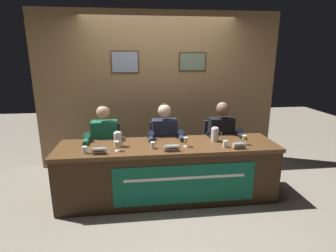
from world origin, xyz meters
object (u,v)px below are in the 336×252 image
at_px(chair_right, 218,150).
at_px(juice_glass_right, 244,138).
at_px(conference_table, 169,165).
at_px(nameplate_center, 172,148).
at_px(juice_glass_center, 186,140).
at_px(water_pitcher_right_side, 215,134).
at_px(nameplate_right, 239,146).
at_px(panelist_right, 222,137).
at_px(juice_glass_left, 117,144).
at_px(panelist_left, 105,142).
at_px(panelist_center, 165,139).
at_px(water_cup_right, 225,144).
at_px(water_pitcher_left_side, 118,139).
at_px(chair_center, 164,152).
at_px(nameplate_left, 99,151).
at_px(water_cup_left, 85,150).
at_px(water_cup_center, 153,146).
at_px(chair_left, 107,155).

xyz_separation_m(chair_right, juice_glass_right, (0.13, -0.68, 0.41)).
bearing_deg(conference_table, nameplate_center, -85.55).
height_order(juice_glass_center, juice_glass_right, same).
height_order(conference_table, water_pitcher_right_side, water_pitcher_right_side).
relative_size(nameplate_center, chair_right, 0.21).
bearing_deg(nameplate_right, juice_glass_right, 50.74).
distance_m(nameplate_center, panelist_right, 1.05).
xyz_separation_m(juice_glass_left, juice_glass_center, (0.86, 0.06, 0.00)).
height_order(panelist_left, panelist_center, same).
distance_m(juice_glass_left, water_cup_right, 1.36).
height_order(juice_glass_center, water_cup_right, juice_glass_center).
distance_m(panelist_right, water_pitcher_left_side, 1.55).
bearing_deg(panelist_right, panelist_left, 180.00).
bearing_deg(nameplate_center, panelist_center, 91.55).
bearing_deg(water_cup_right, nameplate_center, -174.42).
relative_size(water_cup_right, water_pitcher_left_side, 0.40).
distance_m(panelist_center, water_pitcher_right_side, 0.73).
distance_m(panelist_left, chair_center, 0.93).
distance_m(nameplate_center, nameplate_right, 0.85).
bearing_deg(nameplate_left, water_cup_left, 166.01).
bearing_deg(chair_right, conference_table, -142.22).
xyz_separation_m(chair_center, water_cup_center, (-0.21, -0.69, 0.36)).
relative_size(panelist_left, juice_glass_right, 9.88).
relative_size(chair_right, panelist_right, 0.73).
distance_m(water_cup_left, water_cup_right, 1.73).
distance_m(conference_table, nameplate_left, 0.92).
distance_m(chair_left, panelist_left, 0.34).
height_order(chair_right, water_pitcher_right_side, water_pitcher_right_side).
distance_m(panelist_left, water_cup_center, 0.82).
bearing_deg(panelist_right, nameplate_left, -160.47).
relative_size(juice_glass_center, panelist_right, 0.10).
bearing_deg(juice_glass_right, nameplate_left, -176.17).
relative_size(conference_table, water_cup_left, 33.90).
relative_size(conference_table, water_cup_center, 33.90).
xyz_separation_m(water_cup_left, nameplate_center, (1.04, -0.05, 0.00)).
bearing_deg(panelist_center, conference_table, -89.41).
xyz_separation_m(panelist_center, juice_glass_right, (0.99, -0.48, 0.13)).
bearing_deg(panelist_right, conference_table, -151.53).
bearing_deg(juice_glass_center, juice_glass_right, -0.92).
bearing_deg(water_pitcher_left_side, nameplate_right, -10.23).
xyz_separation_m(panelist_right, juice_glass_right, (0.13, -0.48, 0.13)).
bearing_deg(water_cup_right, nameplate_right, -26.31).
height_order(juice_glass_left, juice_glass_right, same).
distance_m(nameplate_center, juice_glass_center, 0.25).
bearing_deg(chair_right, nameplate_right, -89.44).
relative_size(water_cup_left, water_pitcher_left_side, 0.40).
bearing_deg(water_cup_left, nameplate_center, -2.88).
relative_size(nameplate_left, water_cup_right, 2.11).
bearing_deg(juice_glass_left, nameplate_left, -158.75).
relative_size(chair_center, water_pitcher_right_side, 4.27).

